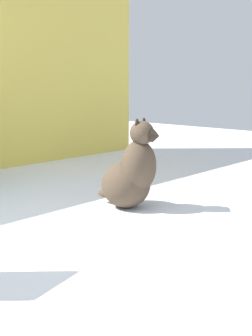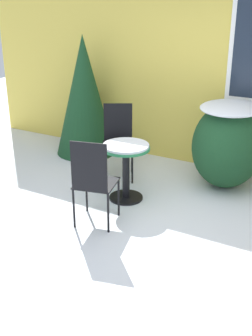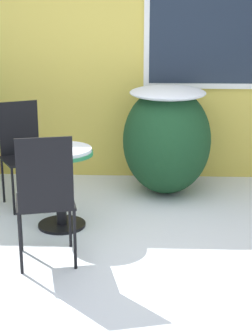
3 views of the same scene
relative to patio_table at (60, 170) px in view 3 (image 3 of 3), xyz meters
name	(u,v)px [view 3 (image 3 of 3)]	position (x,y,z in m)	size (l,w,h in m)	color
ground_plane	(123,257)	(0.57, -0.61, -0.52)	(16.00, 16.00, 0.00)	white
house_wall	(137,44)	(0.62, 1.59, 0.99)	(8.00, 0.10, 2.99)	#DBC14C
shrub_left	(167,137)	(0.96, 1.01, 0.07)	(0.92, 1.06, 1.12)	#194223
patio_table	(60,170)	(0.00, 0.00, 0.00)	(0.58, 0.58, 0.72)	black
patio_chair_near_table	(23,150)	(-0.46, 0.59, 0.03)	(0.58, 0.58, 1.01)	black
patio_chair_far_side	(45,195)	(0.02, -0.75, 0.03)	(0.52, 0.52, 1.01)	black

